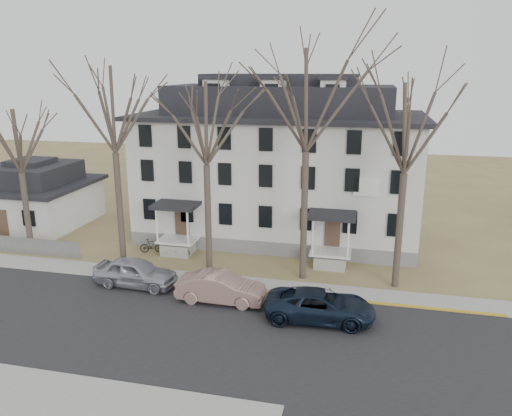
% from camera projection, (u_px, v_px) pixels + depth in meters
% --- Properties ---
extents(ground, '(120.00, 120.00, 0.00)m').
position_uv_depth(ground, '(249.00, 364.00, 21.69)').
color(ground, olive).
rests_on(ground, ground).
extents(main_road, '(120.00, 10.00, 0.04)m').
position_uv_depth(main_road, '(259.00, 340.00, 23.57)').
color(main_road, '#27272A').
rests_on(main_road, ground).
extents(far_sidewalk, '(120.00, 2.00, 0.08)m').
position_uv_depth(far_sidewalk, '(281.00, 288.00, 29.20)').
color(far_sidewalk, '#A09F97').
rests_on(far_sidewalk, ground).
extents(near_sidewalk_left, '(20.00, 5.00, 0.08)m').
position_uv_depth(near_sidewalk_left, '(11.00, 410.00, 18.73)').
color(near_sidewalk_left, '#A09F97').
rests_on(near_sidewalk_left, ground).
extents(yellow_curb, '(14.00, 0.25, 0.06)m').
position_uv_depth(yellow_curb, '(368.00, 304.00, 27.27)').
color(yellow_curb, gold).
rests_on(yellow_curb, ground).
extents(boarding_house, '(20.80, 12.36, 12.05)m').
position_uv_depth(boarding_house, '(279.00, 165.00, 37.53)').
color(boarding_house, slate).
rests_on(boarding_house, ground).
extents(small_house, '(8.70, 8.70, 5.00)m').
position_uv_depth(small_house, '(35.00, 197.00, 40.86)').
color(small_house, silver).
rests_on(small_house, ground).
extents(tree_far_left, '(8.40, 8.40, 13.72)m').
position_uv_depth(tree_far_left, '(112.00, 104.00, 30.49)').
color(tree_far_left, '#473B31').
rests_on(tree_far_left, ground).
extents(tree_mid_left, '(7.80, 7.80, 12.74)m').
position_uv_depth(tree_mid_left, '(205.00, 118.00, 29.39)').
color(tree_mid_left, '#473B31').
rests_on(tree_mid_left, ground).
extents(tree_center, '(9.00, 9.00, 14.70)m').
position_uv_depth(tree_center, '(307.00, 93.00, 27.70)').
color(tree_center, '#473B31').
rests_on(tree_center, ground).
extents(tree_mid_right, '(7.80, 7.80, 12.74)m').
position_uv_depth(tree_mid_right, '(408.00, 122.00, 26.91)').
color(tree_mid_right, '#473B31').
rests_on(tree_mid_right, ground).
extents(tree_bungalow, '(6.60, 6.60, 10.78)m').
position_uv_depth(tree_bungalow, '(17.00, 137.00, 32.60)').
color(tree_bungalow, '#473B31').
rests_on(tree_bungalow, ground).
extents(car_silver, '(5.00, 2.18, 1.68)m').
position_uv_depth(car_silver, '(136.00, 273.00, 29.26)').
color(car_silver, '#A2A3B1').
rests_on(car_silver, ground).
extents(car_tan, '(4.89, 1.71, 1.61)m').
position_uv_depth(car_tan, '(221.00, 288.00, 27.26)').
color(car_tan, '#9D776B').
rests_on(car_tan, ground).
extents(car_navy, '(5.67, 2.82, 1.54)m').
position_uv_depth(car_navy, '(320.00, 306.00, 25.28)').
color(car_navy, black).
rests_on(car_navy, ground).
extents(bicycle_left, '(1.95, 0.88, 0.99)m').
position_uv_depth(bicycle_left, '(176.00, 250.00, 33.89)').
color(bicycle_left, black).
rests_on(bicycle_left, ground).
extents(bicycle_right, '(1.71, 0.92, 0.99)m').
position_uv_depth(bicycle_right, '(152.00, 246.00, 34.65)').
color(bicycle_right, black).
rests_on(bicycle_right, ground).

